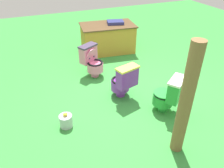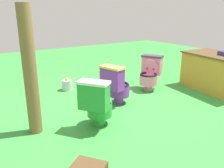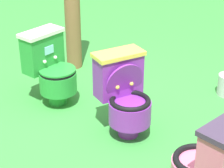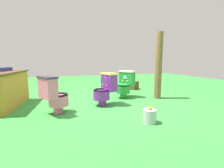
# 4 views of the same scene
# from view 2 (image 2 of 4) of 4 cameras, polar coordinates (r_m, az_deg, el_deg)

# --- Properties ---
(ground) EXTENTS (14.00, 14.00, 0.00)m
(ground) POSITION_cam_2_polar(r_m,az_deg,el_deg) (4.12, 1.43, -6.09)
(ground) COLOR green
(toilet_green) EXTENTS (0.61, 0.63, 0.73)m
(toilet_green) POSITION_cam_2_polar(r_m,az_deg,el_deg) (3.40, -3.61, -4.58)
(toilet_green) COLOR green
(toilet_green) RESTS_ON ground
(toilet_pink) EXTENTS (0.59, 0.63, 0.73)m
(toilet_pink) POSITION_cam_2_polar(r_m,az_deg,el_deg) (5.08, 9.13, 2.72)
(toilet_pink) COLOR pink
(toilet_pink) RESTS_ON ground
(toilet_purple) EXTENTS (0.52, 0.58, 0.73)m
(toilet_purple) POSITION_cam_2_polar(r_m,az_deg,el_deg) (4.21, 1.00, -0.15)
(toilet_purple) COLOR purple
(toilet_purple) RESTS_ON ground
(vendor_table) EXTENTS (1.55, 1.03, 0.85)m
(vendor_table) POSITION_cam_2_polar(r_m,az_deg,el_deg) (5.44, 24.30, 2.57)
(vendor_table) COLOR #B7842D
(vendor_table) RESTS_ON ground
(wooden_post) EXTENTS (0.18, 0.18, 1.73)m
(wooden_post) POSITION_cam_2_polar(r_m,az_deg,el_deg) (3.28, -19.10, 2.72)
(wooden_post) COLOR brown
(wooden_post) RESTS_ON ground
(lemon_bucket) EXTENTS (0.22, 0.22, 0.28)m
(lemon_bucket) POSITION_cam_2_polar(r_m,az_deg,el_deg) (5.14, -10.78, -0.18)
(lemon_bucket) COLOR #B7B7BF
(lemon_bucket) RESTS_ON ground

